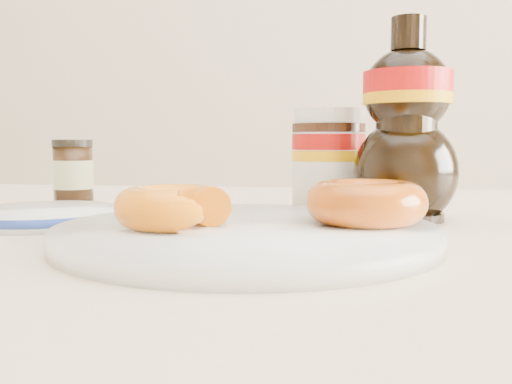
# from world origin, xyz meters

# --- Properties ---
(dining_table) EXTENTS (1.40, 0.90, 0.75)m
(dining_table) POSITION_xyz_m (0.00, 0.10, 0.67)
(dining_table) COLOR beige
(dining_table) RESTS_ON ground
(plate) EXTENTS (0.29, 0.29, 0.01)m
(plate) POSITION_xyz_m (-0.04, 0.01, 0.76)
(plate) COLOR white
(plate) RESTS_ON dining_table
(donut_bitten) EXTENTS (0.10, 0.10, 0.03)m
(donut_bitten) POSITION_xyz_m (-0.09, -0.01, 0.78)
(donut_bitten) COLOR orange
(donut_bitten) RESTS_ON plate
(donut_whole) EXTENTS (0.11, 0.11, 0.03)m
(donut_whole) POSITION_xyz_m (0.05, 0.03, 0.78)
(donut_whole) COLOR #A4400A
(donut_whole) RESTS_ON plate
(nutella_jar) EXTENTS (0.08, 0.08, 0.11)m
(nutella_jar) POSITION_xyz_m (0.02, 0.22, 0.81)
(nutella_jar) COLOR white
(nutella_jar) RESTS_ON dining_table
(syrup_bottle) EXTENTS (0.12, 0.11, 0.20)m
(syrup_bottle) POSITION_xyz_m (0.10, 0.16, 0.85)
(syrup_bottle) COLOR black
(syrup_bottle) RESTS_ON dining_table
(dark_jar) EXTENTS (0.05, 0.05, 0.08)m
(dark_jar) POSITION_xyz_m (-0.30, 0.27, 0.79)
(dark_jar) COLOR black
(dark_jar) RESTS_ON dining_table
(blue_rim_saucer) EXTENTS (0.15, 0.15, 0.01)m
(blue_rim_saucer) POSITION_xyz_m (-0.24, 0.09, 0.76)
(blue_rim_saucer) COLOR white
(blue_rim_saucer) RESTS_ON dining_table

